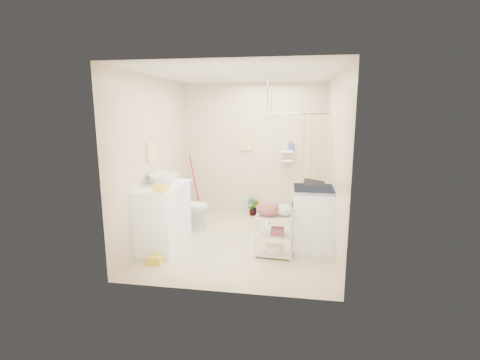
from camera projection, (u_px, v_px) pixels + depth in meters
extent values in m
plane|color=beige|center=(241.00, 241.00, 5.60)|extent=(3.20, 3.20, 0.00)
cube|color=silver|center=(241.00, 74.00, 5.09)|extent=(2.80, 3.20, 0.04)
cube|color=beige|center=(253.00, 150.00, 6.89)|extent=(2.80, 0.04, 2.60)
cube|color=beige|center=(218.00, 182.00, 3.79)|extent=(2.80, 0.04, 2.60)
cube|color=beige|center=(155.00, 160.00, 5.56)|extent=(0.04, 3.20, 2.60)
cube|color=beige|center=(334.00, 164.00, 5.13)|extent=(0.04, 3.20, 2.60)
cube|color=white|center=(163.00, 216.00, 5.33)|extent=(0.62, 1.10, 0.97)
imported|color=silver|center=(164.00, 179.00, 5.30)|extent=(0.61, 0.61, 0.17)
cube|color=yellow|center=(161.00, 188.00, 4.82)|extent=(0.19, 0.15, 0.11)
cube|color=yellow|center=(155.00, 258.00, 4.79)|extent=(0.29, 0.23, 0.15)
imported|color=white|center=(187.00, 207.00, 6.16)|extent=(0.79, 0.50, 0.77)
imported|color=brown|center=(252.00, 207.00, 6.93)|extent=(0.21, 0.16, 0.37)
imported|color=brown|center=(255.00, 207.00, 6.98)|extent=(0.19, 0.16, 0.33)
cube|color=beige|center=(246.00, 140.00, 6.86)|extent=(0.28, 0.03, 0.42)
imported|color=silver|center=(287.00, 144.00, 6.69)|extent=(0.11, 0.11, 0.22)
imported|color=#375098|center=(291.00, 145.00, 6.69)|extent=(0.10, 0.11, 0.19)
cube|color=white|center=(314.00, 218.00, 5.27)|extent=(0.65, 0.67, 0.94)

